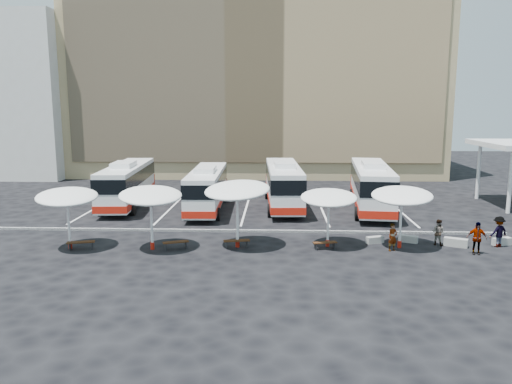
{
  "coord_description": "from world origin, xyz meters",
  "views": [
    {
      "loc": [
        2.38,
        -30.79,
        8.09
      ],
      "look_at": [
        1.0,
        3.0,
        2.2
      ],
      "focal_mm": 35.0,
      "sensor_mm": 36.0,
      "label": 1
    }
  ],
  "objects_px": {
    "bus_2": "(283,183)",
    "wood_bench_3": "(325,244)",
    "bus_3": "(371,185)",
    "conc_bench_1": "(408,239)",
    "bus_1": "(207,187)",
    "sunshade_1": "(151,196)",
    "wood_bench_0": "(81,243)",
    "passenger_1": "(438,232)",
    "conc_bench_0": "(375,240)",
    "conc_bench_3": "(502,241)",
    "wood_bench_1": "(176,243)",
    "sunshade_2": "(237,190)",
    "conc_bench_2": "(456,242)",
    "bus_0": "(127,183)",
    "wood_bench_2": "(237,242)",
    "sunshade_0": "(67,197)",
    "passenger_0": "(393,237)",
    "passenger_2": "(477,238)",
    "sunshade_4": "(402,196)",
    "sunshade_3": "(329,198)",
    "passenger_3": "(498,232)"
  },
  "relations": [
    {
      "from": "sunshade_2",
      "to": "sunshade_4",
      "type": "xyz_separation_m",
      "value": [
        9.33,
        0.25,
        -0.29
      ]
    },
    {
      "from": "wood_bench_0",
      "to": "passenger_1",
      "type": "bearing_deg",
      "value": 4.84
    },
    {
      "from": "bus_1",
      "to": "wood_bench_0",
      "type": "distance_m",
      "value": 12.66
    },
    {
      "from": "sunshade_1",
      "to": "conc_bench_2",
      "type": "xyz_separation_m",
      "value": [
        17.47,
        1.31,
        -2.87
      ]
    },
    {
      "from": "sunshade_1",
      "to": "sunshade_4",
      "type": "bearing_deg",
      "value": 3.77
    },
    {
      "from": "passenger_0",
      "to": "passenger_3",
      "type": "bearing_deg",
      "value": -15.81
    },
    {
      "from": "wood_bench_2",
      "to": "passenger_1",
      "type": "distance_m",
      "value": 11.8
    },
    {
      "from": "bus_1",
      "to": "conc_bench_3",
      "type": "height_order",
      "value": "bus_1"
    },
    {
      "from": "bus_3",
      "to": "conc_bench_2",
      "type": "relative_size",
      "value": 9.55
    },
    {
      "from": "sunshade_1",
      "to": "wood_bench_1",
      "type": "relative_size",
      "value": 3.03
    },
    {
      "from": "passenger_1",
      "to": "wood_bench_3",
      "type": "bearing_deg",
      "value": 45.8
    },
    {
      "from": "wood_bench_2",
      "to": "sunshade_0",
      "type": "bearing_deg",
      "value": -176.73
    },
    {
      "from": "sunshade_4",
      "to": "wood_bench_1",
      "type": "bearing_deg",
      "value": -176.31
    },
    {
      "from": "sunshade_1",
      "to": "sunshade_2",
      "type": "xyz_separation_m",
      "value": [
        4.81,
        0.68,
        0.22
      ]
    },
    {
      "from": "sunshade_3",
      "to": "wood_bench_1",
      "type": "distance_m",
      "value": 9.11
    },
    {
      "from": "passenger_2",
      "to": "conc_bench_3",
      "type": "bearing_deg",
      "value": 51.46
    },
    {
      "from": "bus_0",
      "to": "wood_bench_2",
      "type": "bearing_deg",
      "value": -54.5
    },
    {
      "from": "bus_0",
      "to": "wood_bench_1",
      "type": "height_order",
      "value": "bus_0"
    },
    {
      "from": "wood_bench_3",
      "to": "conc_bench_2",
      "type": "xyz_separation_m",
      "value": [
        7.65,
        0.87,
        -0.08
      ]
    },
    {
      "from": "conc_bench_3",
      "to": "passenger_1",
      "type": "relative_size",
      "value": 0.75
    },
    {
      "from": "conc_bench_3",
      "to": "bus_0",
      "type": "bearing_deg",
      "value": 157.02
    },
    {
      "from": "bus_0",
      "to": "conc_bench_2",
      "type": "relative_size",
      "value": 9.06
    },
    {
      "from": "bus_3",
      "to": "conc_bench_1",
      "type": "xyz_separation_m",
      "value": [
        0.48,
        -9.57,
        -1.76
      ]
    },
    {
      "from": "bus_1",
      "to": "sunshade_1",
      "type": "xyz_separation_m",
      "value": [
        -1.63,
        -11.03,
        1.33
      ]
    },
    {
      "from": "sunshade_0",
      "to": "sunshade_1",
      "type": "bearing_deg",
      "value": 0.47
    },
    {
      "from": "wood_bench_2",
      "to": "passenger_1",
      "type": "height_order",
      "value": "passenger_1"
    },
    {
      "from": "sunshade_3",
      "to": "passenger_1",
      "type": "xyz_separation_m",
      "value": [
        6.49,
        0.52,
        -2.1
      ]
    },
    {
      "from": "bus_3",
      "to": "conc_bench_0",
      "type": "height_order",
      "value": "bus_3"
    },
    {
      "from": "bus_0",
      "to": "wood_bench_2",
      "type": "xyz_separation_m",
      "value": [
        9.87,
        -11.97,
        -1.53
      ]
    },
    {
      "from": "wood_bench_1",
      "to": "passenger_0",
      "type": "distance_m",
      "value": 12.27
    },
    {
      "from": "wood_bench_2",
      "to": "conc_bench_3",
      "type": "height_order",
      "value": "wood_bench_2"
    },
    {
      "from": "conc_bench_1",
      "to": "passenger_1",
      "type": "xyz_separation_m",
      "value": [
        1.58,
        -0.55,
        0.56
      ]
    },
    {
      "from": "conc_bench_3",
      "to": "passenger_2",
      "type": "xyz_separation_m",
      "value": [
        -2.24,
        -1.91,
        0.69
      ]
    },
    {
      "from": "conc_bench_3",
      "to": "wood_bench_0",
      "type": "bearing_deg",
      "value": -175.51
    },
    {
      "from": "wood_bench_1",
      "to": "wood_bench_3",
      "type": "bearing_deg",
      "value": 2.23
    },
    {
      "from": "bus_3",
      "to": "passenger_2",
      "type": "distance_m",
      "value": 12.44
    },
    {
      "from": "sunshade_2",
      "to": "wood_bench_2",
      "type": "distance_m",
      "value": 2.98
    },
    {
      "from": "bus_2",
      "to": "wood_bench_3",
      "type": "distance_m",
      "value": 12.42
    },
    {
      "from": "conc_bench_2",
      "to": "passenger_0",
      "type": "relative_size",
      "value": 0.82
    },
    {
      "from": "passenger_0",
      "to": "wood_bench_3",
      "type": "bearing_deg",
      "value": 152.54
    },
    {
      "from": "wood_bench_1",
      "to": "passenger_0",
      "type": "bearing_deg",
      "value": 0.86
    },
    {
      "from": "bus_0",
      "to": "sunshade_4",
      "type": "xyz_separation_m",
      "value": [
        19.24,
        -11.55,
        1.16
      ]
    },
    {
      "from": "conc_bench_3",
      "to": "passenger_1",
      "type": "xyz_separation_m",
      "value": [
        -3.76,
        -0.17,
        0.56
      ]
    },
    {
      "from": "sunshade_2",
      "to": "sunshade_4",
      "type": "relative_size",
      "value": 1.17
    },
    {
      "from": "sunshade_4",
      "to": "conc_bench_0",
      "type": "bearing_deg",
      "value": 143.29
    },
    {
      "from": "sunshade_2",
      "to": "passenger_2",
      "type": "height_order",
      "value": "sunshade_2"
    },
    {
      "from": "wood_bench_0",
      "to": "conc_bench_3",
      "type": "distance_m",
      "value": 24.4
    },
    {
      "from": "sunshade_0",
      "to": "passenger_0",
      "type": "relative_size",
      "value": 2.77
    },
    {
      "from": "bus_1",
      "to": "wood_bench_2",
      "type": "distance_m",
      "value": 11.08
    },
    {
      "from": "bus_3",
      "to": "conc_bench_3",
      "type": "xyz_separation_m",
      "value": [
        5.82,
        -9.95,
        -1.76
      ]
    }
  ]
}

